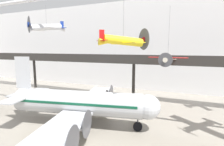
{
  "coord_description": "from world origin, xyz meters",
  "views": [
    {
      "loc": [
        10.59,
        -16.65,
        11.6
      ],
      "look_at": [
        0.55,
        7.57,
        7.9
      ],
      "focal_mm": 28.0,
      "sensor_mm": 36.0,
      "label": 1
    }
  ],
  "objects_px": {
    "suspended_plane_red_highwing": "(168,60)",
    "suspended_plane_white_twin": "(47,27)",
    "airliner_silver_main": "(77,103)",
    "suspended_plane_yellow_lowwing": "(123,41)"
  },
  "relations": [
    {
      "from": "airliner_silver_main",
      "to": "suspended_plane_red_highwing",
      "type": "relative_size",
      "value": 2.65
    },
    {
      "from": "airliner_silver_main",
      "to": "suspended_plane_yellow_lowwing",
      "type": "height_order",
      "value": "suspended_plane_yellow_lowwing"
    },
    {
      "from": "suspended_plane_yellow_lowwing",
      "to": "suspended_plane_red_highwing",
      "type": "xyz_separation_m",
      "value": [
        5.08,
        10.42,
        -3.03
      ]
    },
    {
      "from": "suspended_plane_red_highwing",
      "to": "airliner_silver_main",
      "type": "bearing_deg",
      "value": -38.65
    },
    {
      "from": "suspended_plane_red_highwing",
      "to": "suspended_plane_white_twin",
      "type": "relative_size",
      "value": 1.47
    },
    {
      "from": "suspended_plane_red_highwing",
      "to": "suspended_plane_white_twin",
      "type": "height_order",
      "value": "suspended_plane_white_twin"
    },
    {
      "from": "airliner_silver_main",
      "to": "suspended_plane_red_highwing",
      "type": "height_order",
      "value": "suspended_plane_red_highwing"
    },
    {
      "from": "suspended_plane_yellow_lowwing",
      "to": "suspended_plane_red_highwing",
      "type": "height_order",
      "value": "suspended_plane_yellow_lowwing"
    },
    {
      "from": "airliner_silver_main",
      "to": "suspended_plane_white_twin",
      "type": "distance_m",
      "value": 15.28
    },
    {
      "from": "airliner_silver_main",
      "to": "suspended_plane_white_twin",
      "type": "relative_size",
      "value": 3.89
    }
  ]
}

